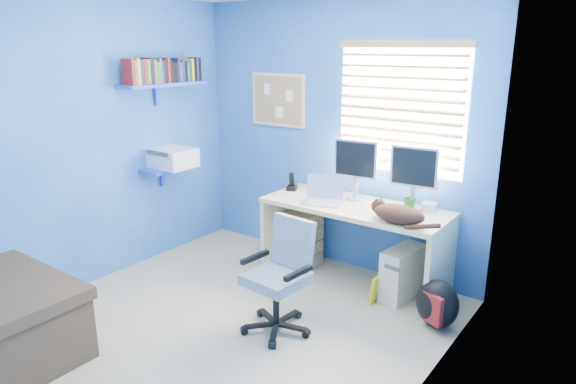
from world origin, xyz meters
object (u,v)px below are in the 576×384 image
Objects in this scene: office_chair at (280,290)px; tower_pc at (402,273)px; cat at (399,214)px; laptop at (322,191)px; desk at (354,245)px.

tower_pc is at bearing 61.59° from office_chair.
cat is 0.49× the size of office_chair.
laptop reaches higher than cat.
office_chair is at bearing -93.70° from desk.
office_chair reaches higher than desk.
laptop is at bearing -169.94° from cat.
desk is at bearing -172.64° from tower_pc.
office_chair is at bearing -96.71° from laptop.
laptop is 0.77m from cat.
laptop is 0.39× the size of office_chair.
office_chair is (-0.57, -0.79, -0.50)m from cat.
cat reaches higher than desk.
office_chair is at bearing -109.35° from cat.
desk is at bearing 7.28° from laptop.
tower_pc is (-0.03, 0.21, -0.59)m from cat.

